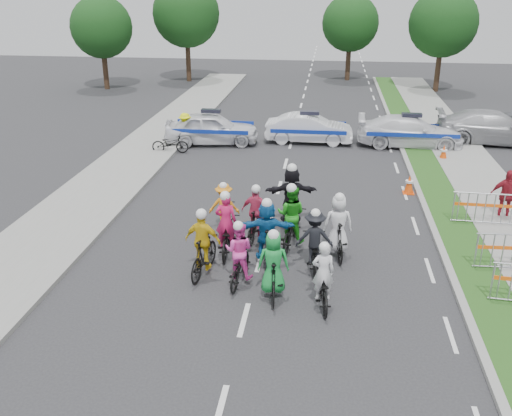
# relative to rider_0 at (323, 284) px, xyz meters

# --- Properties ---
(ground) EXTENTS (90.00, 90.00, 0.00)m
(ground) POSITION_rel_rider_0_xyz_m (-1.76, -0.89, -0.57)
(ground) COLOR #28282B
(ground) RESTS_ON ground
(curb_right) EXTENTS (0.20, 60.00, 0.12)m
(curb_right) POSITION_rel_rider_0_xyz_m (3.34, 4.11, -0.51)
(curb_right) COLOR gray
(curb_right) RESTS_ON ground
(grass_strip) EXTENTS (1.20, 60.00, 0.11)m
(grass_strip) POSITION_rel_rider_0_xyz_m (4.04, 4.11, -0.51)
(grass_strip) COLOR #264F19
(grass_strip) RESTS_ON ground
(sidewalk_left) EXTENTS (3.00, 60.00, 0.13)m
(sidewalk_left) POSITION_rel_rider_0_xyz_m (-8.26, 4.11, -0.50)
(sidewalk_left) COLOR gray
(sidewalk_left) RESTS_ON ground
(rider_0) EXTENTS (0.79, 1.73, 1.71)m
(rider_0) POSITION_rel_rider_0_xyz_m (0.00, 0.00, 0.00)
(rider_0) COLOR black
(rider_0) RESTS_ON ground
(rider_1) EXTENTS (0.82, 1.79, 1.84)m
(rider_1) POSITION_rel_rider_0_xyz_m (-1.20, 0.24, 0.15)
(rider_1) COLOR black
(rider_1) RESTS_ON ground
(rider_2) EXTENTS (0.78, 1.77, 1.75)m
(rider_2) POSITION_rel_rider_0_xyz_m (-2.13, 0.84, 0.09)
(rider_2) COLOR black
(rider_2) RESTS_ON ground
(rider_3) EXTENTS (1.01, 1.87, 1.90)m
(rider_3) POSITION_rel_rider_0_xyz_m (-3.12, 1.14, 0.16)
(rider_3) COLOR black
(rider_3) RESTS_ON ground
(rider_4) EXTENTS (1.02, 1.79, 1.78)m
(rider_4) POSITION_rel_rider_0_xyz_m (-0.26, 1.80, 0.13)
(rider_4) COLOR black
(rider_4) RESTS_ON ground
(rider_5) EXTENTS (1.57, 1.87, 1.92)m
(rider_5) POSITION_rel_rider_0_xyz_m (-1.55, 2.03, 0.24)
(rider_5) COLOR black
(rider_5) RESTS_ON ground
(rider_6) EXTENTS (0.76, 1.91, 1.91)m
(rider_6) POSITION_rel_rider_0_xyz_m (-2.75, 2.46, 0.06)
(rider_6) COLOR black
(rider_6) RESTS_ON ground
(rider_7) EXTENTS (0.88, 1.88, 1.92)m
(rider_7) POSITION_rel_rider_0_xyz_m (0.36, 2.70, 0.18)
(rider_7) COLOR black
(rider_7) RESTS_ON ground
(rider_8) EXTENTS (0.95, 2.01, 1.97)m
(rider_8) POSITION_rel_rider_0_xyz_m (-0.98, 3.15, 0.16)
(rider_8) COLOR black
(rider_8) RESTS_ON ground
(rider_9) EXTENTS (0.95, 1.76, 1.79)m
(rider_9) POSITION_rel_rider_0_xyz_m (-2.02, 3.42, 0.12)
(rider_9) COLOR black
(rider_9) RESTS_ON ground
(rider_10) EXTENTS (0.96, 1.68, 1.67)m
(rider_10) POSITION_rel_rider_0_xyz_m (-3.06, 3.83, 0.09)
(rider_10) COLOR black
(rider_10) RESTS_ON ground
(rider_11) EXTENTS (1.70, 2.02, 2.06)m
(rider_11) POSITION_rel_rider_0_xyz_m (-1.08, 4.71, 0.29)
(rider_11) COLOR black
(rider_11) RESTS_ON ground
(police_car_0) EXTENTS (4.59, 2.40, 1.49)m
(police_car_0) POSITION_rel_rider_0_xyz_m (-5.48, 13.82, 0.18)
(police_car_0) COLOR white
(police_car_0) RESTS_ON ground
(police_car_1) EXTENTS (4.12, 1.49, 1.35)m
(police_car_1) POSITION_rel_rider_0_xyz_m (-0.93, 14.63, 0.11)
(police_car_1) COLOR white
(police_car_1) RESTS_ON ground
(police_car_2) EXTENTS (4.87, 2.11, 1.40)m
(police_car_2) POSITION_rel_rider_0_xyz_m (3.74, 14.56, 0.13)
(police_car_2) COLOR white
(police_car_2) RESTS_ON ground
(civilian_sedan) EXTENTS (5.42, 2.49, 1.53)m
(civilian_sedan) POSITION_rel_rider_0_xyz_m (7.70, 15.59, 0.20)
(civilian_sedan) COLOR #A9AAAE
(civilian_sedan) RESTS_ON ground
(spectator_2) EXTENTS (1.02, 0.48, 1.69)m
(spectator_2) POSITION_rel_rider_0_xyz_m (5.71, 6.00, 0.28)
(spectator_2) COLOR maroon
(spectator_2) RESTS_ON ground
(marshal_hiviz) EXTENTS (1.16, 1.05, 1.57)m
(marshal_hiviz) POSITION_rel_rider_0_xyz_m (-6.59, 13.24, 0.22)
(marshal_hiviz) COLOR #E8F30C
(marshal_hiviz) RESTS_ON ground
(barrier_2) EXTENTS (2.01, 0.56, 1.12)m
(barrier_2) POSITION_rel_rider_0_xyz_m (4.94, 5.36, -0.01)
(barrier_2) COLOR #A5A8AD
(barrier_2) RESTS_ON ground
(cone_0) EXTENTS (0.40, 0.40, 0.70)m
(cone_0) POSITION_rel_rider_0_xyz_m (2.98, 8.11, -0.23)
(cone_0) COLOR #F24C0C
(cone_0) RESTS_ON ground
(cone_1) EXTENTS (0.40, 0.40, 0.70)m
(cone_1) POSITION_rel_rider_0_xyz_m (4.93, 12.43, -0.23)
(cone_1) COLOR #F24C0C
(cone_1) RESTS_ON ground
(parked_bike) EXTENTS (1.68, 0.72, 0.86)m
(parked_bike) POSITION_rel_rider_0_xyz_m (-7.02, 12.07, -0.14)
(parked_bike) COLOR black
(parked_bike) RESTS_ON ground
(tree_0) EXTENTS (4.20, 4.20, 6.30)m
(tree_0) POSITION_rel_rider_0_xyz_m (-15.76, 27.11, 3.62)
(tree_0) COLOR #382619
(tree_0) RESTS_ON ground
(tree_1) EXTENTS (4.55, 4.55, 6.82)m
(tree_1) POSITION_rel_rider_0_xyz_m (7.24, 29.11, 3.97)
(tree_1) COLOR #382619
(tree_1) RESTS_ON ground
(tree_3) EXTENTS (4.90, 4.90, 7.35)m
(tree_3) POSITION_rel_rider_0_xyz_m (-10.76, 31.11, 4.32)
(tree_3) COLOR #382619
(tree_3) RESTS_ON ground
(tree_4) EXTENTS (4.20, 4.20, 6.30)m
(tree_4) POSITION_rel_rider_0_xyz_m (1.24, 33.11, 3.62)
(tree_4) COLOR #382619
(tree_4) RESTS_ON ground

